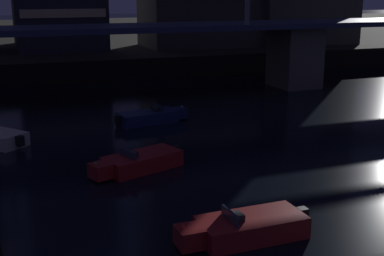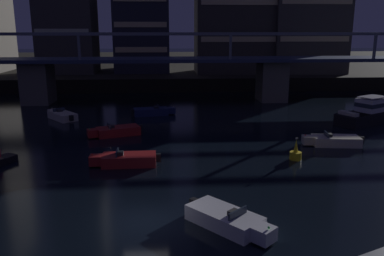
% 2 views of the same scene
% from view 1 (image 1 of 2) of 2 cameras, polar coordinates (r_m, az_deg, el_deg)
% --- Properties ---
extents(far_riverbank, '(240.00, 80.00, 2.20)m').
position_cam_1_polar(far_riverbank, '(90.81, -14.27, 9.58)').
color(far_riverbank, black).
rests_on(far_riverbank, ground).
extents(river_bridge, '(102.23, 6.40, 9.38)m').
position_cam_1_polar(river_bridge, '(43.27, -7.43, 8.93)').
color(river_bridge, '#605B51').
rests_on(river_bridge, ground).
extents(speedboat_mid_right, '(5.20, 1.89, 1.16)m').
position_cam_1_polar(speedboat_mid_right, '(19.19, 5.94, -10.83)').
color(speedboat_mid_right, maroon).
rests_on(speedboat_mid_right, ground).
extents(speedboat_far_left, '(5.23, 2.40, 1.16)m').
position_cam_1_polar(speedboat_far_left, '(35.38, -4.58, 1.24)').
color(speedboat_far_left, '#19234C').
rests_on(speedboat_far_left, ground).
extents(speedboat_far_right, '(5.10, 3.04, 1.16)m').
position_cam_1_polar(speedboat_far_right, '(26.14, -5.88, -3.73)').
color(speedboat_far_right, maroon).
rests_on(speedboat_far_right, ground).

